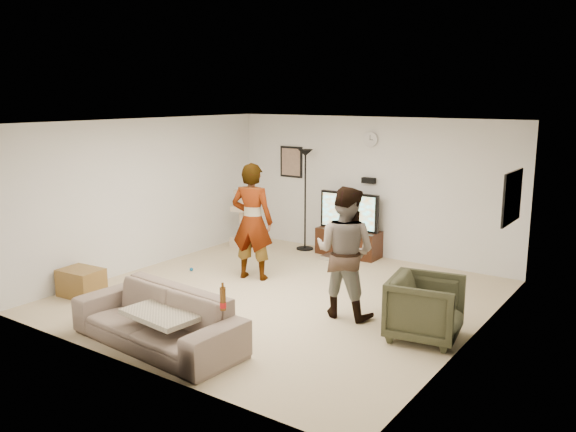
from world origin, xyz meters
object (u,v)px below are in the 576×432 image
Objects in this scene: tv at (349,211)px; floor_lamp at (305,200)px; tv_stand at (349,243)px; person_right at (345,252)px; person_left at (252,222)px; armchair at (425,308)px; beer_bottle at (223,299)px; cat_tree at (242,218)px; sofa at (157,319)px; side_table at (81,282)px.

floor_lamp is at bearing -174.97° from tv.
tv reaches higher than tv_stand.
floor_lamp is at bearing -174.97° from tv_stand.
person_right is (1.40, -2.64, 0.04)m from tv.
person_left reaches higher than armchair.
floor_lamp is 5.05m from beer_bottle.
cat_tree is 4.60m from sofa.
armchair is at bearing -25.22° from cat_tree.
armchair is at bearing 53.14° from beer_bottle.
tv is 0.61× the size of floor_lamp.
side_table is (-4.69, -1.38, -0.18)m from armchair.
sofa is (-1.31, -2.07, -0.54)m from person_right.
tv is 2.10m from cat_tree.
person_left is (0.31, -1.99, -0.02)m from floor_lamp.
floor_lamp is 2.26× the size of armchair.
person_right is (1.99, -0.58, -0.06)m from person_left.
person_right is at bearing 61.69° from sofa.
person_right is 3.88m from side_table.
tv_stand is 4.65× the size of beer_bottle.
armchair reaches higher than tv_stand.
tv reaches higher than cat_tree.
tv is 2.15m from person_left.
tv_stand is 2.11m from cat_tree.
person_left is 3.27m from armchair.
tv_stand is 0.62× the size of floor_lamp.
person_left is (-0.59, -2.07, 0.68)m from tv_stand.
tv is 4.74m from sofa.
tv_stand is 4.71m from sofa.
side_table is (-0.13, -3.53, -0.36)m from cat_tree.
armchair is at bearing -47.08° from tv_stand.
person_left is 3.14m from beer_bottle.
armchair is at bearing 151.86° from person_left.
cat_tree is at bearing -154.15° from floor_lamp.
cat_tree is at bearing -34.99° from person_right.
tv_stand is at bearing 103.15° from beer_bottle.
side_table is at bearing 169.63° from sofa.
person_right reaches higher than cat_tree.
side_table is (-2.12, -4.14, -0.04)m from tv_stand.
beer_bottle is 3.32m from side_table.
cat_tree is (-1.10, -0.53, -0.39)m from floor_lamp.
sofa is at bearing -88.96° from tv_stand.
floor_lamp is at bearing 25.85° from cat_tree.
side_table is at bearing -106.79° from floor_lamp.
tv_stand is 1.14m from floor_lamp.
tv is 1.37× the size of armchair.
armchair is at bearing -37.75° from floor_lamp.
tv_stand is 2.25m from person_left.
floor_lamp is at bearing 42.82° from armchair.
cat_tree is at bearing -162.97° from tv.
tv is 1.03× the size of cat_tree.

